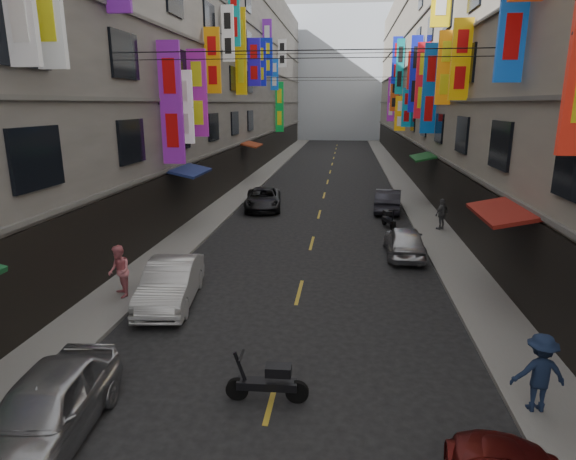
% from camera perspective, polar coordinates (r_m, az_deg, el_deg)
% --- Properties ---
extents(sidewalk_left, '(2.00, 90.00, 0.12)m').
position_cam_1_polar(sidewalk_left, '(40.46, -3.85, 5.95)').
color(sidewalk_left, slate).
rests_on(sidewalk_left, ground).
extents(sidewalk_right, '(2.00, 90.00, 0.12)m').
position_cam_1_polar(sidewalk_right, '(40.03, 13.36, 5.49)').
color(sidewalk_right, slate).
rests_on(sidewalk_right, ground).
extents(building_row_left, '(10.14, 90.00, 19.00)m').
position_cam_1_polar(building_row_left, '(41.64, -12.68, 18.90)').
color(building_row_left, gray).
rests_on(building_row_left, ground).
extents(building_row_right, '(10.14, 90.00, 19.00)m').
position_cam_1_polar(building_row_right, '(40.80, 23.02, 18.23)').
color(building_row_right, gray).
rests_on(building_row_right, ground).
extents(haze_block, '(18.00, 8.00, 22.00)m').
position_cam_1_polar(haze_block, '(89.42, 6.22, 17.75)').
color(haze_block, silver).
rests_on(haze_block, ground).
extents(shop_signage, '(14.00, 55.00, 11.92)m').
position_cam_1_polar(shop_signage, '(32.29, 4.40, 19.63)').
color(shop_signage, '#0D3AA1').
rests_on(shop_signage, ground).
extents(street_awnings, '(13.99, 35.20, 0.41)m').
position_cam_1_polar(street_awnings, '(23.66, 0.22, 6.89)').
color(street_awnings, '#16542A').
rests_on(street_awnings, ground).
extents(overhead_cables, '(14.00, 38.04, 1.24)m').
position_cam_1_polar(overhead_cables, '(27.44, 4.05, 20.08)').
color(overhead_cables, black).
rests_on(overhead_cables, ground).
extents(lane_markings, '(0.12, 80.20, 0.01)m').
position_cam_1_polar(lane_markings, '(36.84, 4.52, 4.98)').
color(lane_markings, gold).
rests_on(lane_markings, ground).
extents(scooter_crossing, '(1.80, 0.50, 1.14)m').
position_cam_1_polar(scooter_crossing, '(10.85, -2.33, -17.63)').
color(scooter_crossing, black).
rests_on(scooter_crossing, ground).
extents(scooter_far_right, '(0.71, 1.77, 1.14)m').
position_cam_1_polar(scooter_far_right, '(25.40, 11.83, 1.24)').
color(scooter_far_right, black).
rests_on(scooter_far_right, ground).
extents(car_left_near, '(2.00, 4.25, 1.40)m').
position_cam_1_polar(car_left_near, '(10.63, -26.75, -18.44)').
color(car_left_near, '#B0B0B5').
rests_on(car_left_near, ground).
extents(car_left_mid, '(2.01, 4.39, 1.39)m').
position_cam_1_polar(car_left_mid, '(15.92, -13.72, -6.09)').
color(car_left_mid, silver).
rests_on(car_left_mid, ground).
extents(car_left_far, '(2.68, 4.79, 1.26)m').
position_cam_1_polar(car_left_far, '(29.25, -2.96, 3.69)').
color(car_left_far, black).
rests_on(car_left_far, ground).
extents(car_right_mid, '(1.56, 3.83, 1.30)m').
position_cam_1_polar(car_right_mid, '(20.76, 13.65, -1.30)').
color(car_right_mid, '#B7B6BB').
rests_on(car_right_mid, ground).
extents(car_right_far, '(1.87, 4.27, 1.36)m').
position_cam_1_polar(car_right_far, '(29.16, 11.77, 3.46)').
color(car_right_far, '#292931').
rests_on(car_right_far, ground).
extents(pedestrian_lfar, '(0.96, 1.02, 1.73)m').
position_cam_1_polar(pedestrian_lfar, '(16.55, -19.38, -4.65)').
color(pedestrian_lfar, pink).
rests_on(pedestrian_lfar, sidewalk_left).
extents(pedestrian_rnear, '(1.13, 0.65, 1.68)m').
position_cam_1_polar(pedestrian_rnear, '(11.39, 27.64, -14.74)').
color(pedestrian_rnear, '#16223E').
rests_on(pedestrian_rnear, sidewalk_right).
extents(pedestrian_rfar, '(1.03, 1.01, 1.57)m').
position_cam_1_polar(pedestrian_rfar, '(25.20, 17.76, 1.82)').
color(pedestrian_rfar, '#555558').
rests_on(pedestrian_rfar, sidewalk_right).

